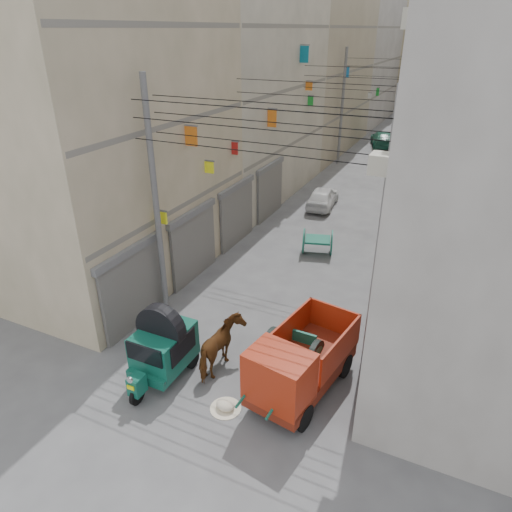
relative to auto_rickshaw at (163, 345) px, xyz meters
The scene contains 17 objects.
ground 3.61m from the auto_rickshaw, 62.98° to the right, with size 140.00×140.00×0.00m, color #4C4C4F.
building_row_left 32.16m from the auto_rickshaw, 101.69° to the left, with size 8.00×62.00×14.00m.
end_cap_building 63.18m from the auto_rickshaw, 88.57° to the left, with size 22.00×10.00×13.00m, color tan.
shutters_left 7.68m from the auto_rickshaw, 107.83° to the left, with size 0.18×14.40×2.88m.
signboards 18.80m from the auto_rickshaw, 85.20° to the left, with size 8.22×40.52×5.67m.
ac_units 9.44m from the auto_rickshaw, 41.32° to the left, with size 0.70×6.55×3.35m.
utility_poles 14.32m from the auto_rickshaw, 83.57° to the left, with size 7.40×22.20×8.00m.
overhead_cables 12.78m from the auto_rickshaw, 82.11° to the left, with size 7.40×22.52×1.12m.
auto_rickshaw is the anchor object (origin of this frame).
tonga_cart 3.66m from the auto_rickshaw, 22.71° to the left, with size 1.56×3.22×1.44m.
mini_truck 3.84m from the auto_rickshaw, 10.38° to the left, with size 2.20×3.86×2.05m.
second_cart 9.69m from the auto_rickshaw, 81.33° to the left, with size 1.57×1.46×1.15m.
feed_sack 2.47m from the auto_rickshaw, 11.45° to the right, with size 0.52×0.42×0.26m, color beige.
horse 1.68m from the auto_rickshaw, 33.13° to the left, with size 0.84×1.85×1.56m, color brown.
distant_car_white 15.45m from the auto_rickshaw, 90.68° to the left, with size 1.38×3.43×1.17m, color silver.
distant_car_grey 29.17m from the auto_rickshaw, 85.36° to the left, with size 1.19×3.42×1.13m, color #525655.
distant_car_green 31.78m from the auto_rickshaw, 90.13° to the left, with size 1.82×4.49×1.30m, color #22644E.
Camera 1 is at (5.29, -5.23, 9.09)m, focal length 32.00 mm.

